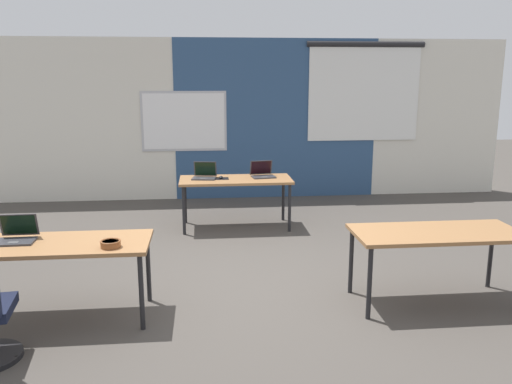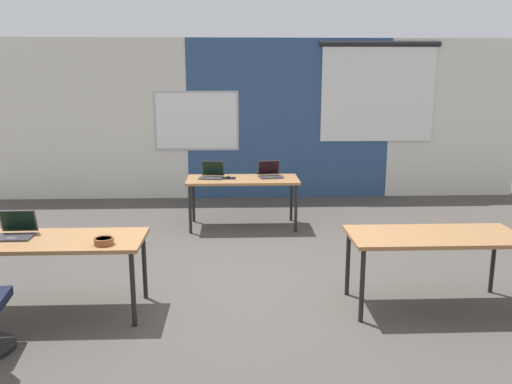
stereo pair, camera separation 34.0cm
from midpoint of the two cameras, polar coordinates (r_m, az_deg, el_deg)
ground_plane at (r=5.68m, az=-2.49°, el=-10.00°), size 24.00×24.00×0.00m
back_wall_assembly at (r=9.47m, az=-3.77°, el=7.85°), size 10.00×0.27×2.80m
desk_near_left at (r=5.10m, az=-22.30°, el=-5.72°), size 1.60×0.70×0.72m
desk_near_right at (r=5.29m, az=17.20°, el=-4.70°), size 1.60×0.70×0.72m
desk_far_center at (r=7.60m, az=-3.49°, el=1.00°), size 1.60×0.70×0.72m
laptop_near_left_end at (r=5.27m, az=-26.15°, el=-4.26°), size 0.34×0.30×0.23m
laptop_far_right at (r=7.70m, az=-0.54°, el=2.01°), size 0.37×0.34×0.23m
laptop_far_left at (r=7.64m, az=-6.87°, el=1.83°), size 0.37×0.32×0.23m
mousepad_far_left at (r=7.60m, az=-5.09°, el=1.45°), size 0.22×0.19×0.00m
mouse_far_left at (r=7.60m, az=-5.09°, el=1.59°), size 0.07×0.11×0.03m
snack_bowl at (r=4.78m, az=-17.41°, el=-5.33°), size 0.18×0.18×0.06m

